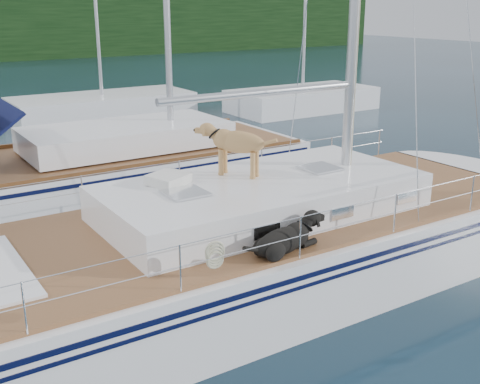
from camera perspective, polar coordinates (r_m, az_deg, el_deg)
ground at (r=9.94m, az=-1.82°, el=-9.60°), size 120.00×120.00×0.00m
main_sailboat at (r=9.70m, az=-1.38°, el=-5.91°), size 12.00×3.81×14.01m
neighbor_sailboat at (r=14.67m, az=-14.48°, el=1.52°), size 11.00×3.50×13.30m
bg_boat_center at (r=25.43m, az=-12.89°, el=7.86°), size 7.20×3.00×11.65m
bg_boat_east at (r=26.73m, az=5.93°, el=8.68°), size 6.40×3.00×11.65m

